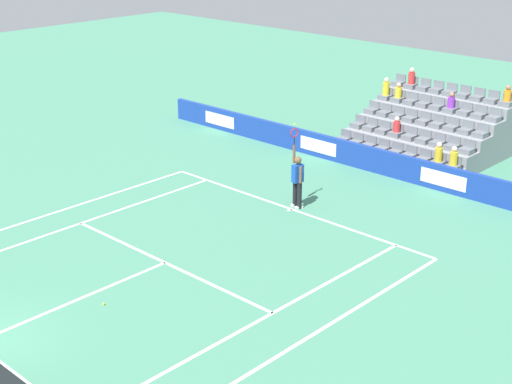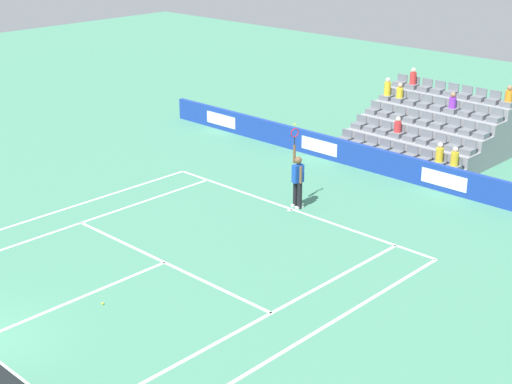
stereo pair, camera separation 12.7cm
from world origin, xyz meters
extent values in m
cube|color=white|center=(0.00, -11.89, 0.00)|extent=(10.97, 0.10, 0.01)
cube|color=white|center=(0.00, -6.40, 0.00)|extent=(8.23, 0.10, 0.01)
cube|color=white|center=(0.00, -3.20, 0.00)|extent=(0.10, 6.40, 0.01)
cube|color=white|center=(4.12, -5.95, 0.00)|extent=(0.10, 11.89, 0.01)
cube|color=white|center=(-4.12, -5.95, 0.00)|extent=(0.10, 11.89, 0.01)
cube|color=white|center=(5.49, -5.95, 0.00)|extent=(0.10, 11.89, 0.01)
cube|color=white|center=(-5.49, -5.95, 0.00)|extent=(0.10, 11.89, 0.01)
cube|color=white|center=(0.00, -11.79, 0.00)|extent=(0.10, 0.20, 0.01)
cube|color=#193899|center=(0.00, -16.85, 0.47)|extent=(22.48, 0.20, 0.94)
cube|color=white|center=(-2.81, -16.74, 0.47)|extent=(1.80, 0.01, 0.53)
cube|color=white|center=(2.81, -16.74, 0.47)|extent=(1.80, 0.01, 0.53)
cube|color=white|center=(8.43, -16.74, 0.47)|extent=(1.80, 0.01, 0.53)
cylinder|color=black|center=(-0.12, -12.13, 0.45)|extent=(0.16, 0.16, 0.90)
cylinder|color=black|center=(0.11, -12.19, 0.45)|extent=(0.16, 0.16, 0.90)
cube|color=white|center=(-0.12, -12.13, 0.04)|extent=(0.18, 0.28, 0.08)
cube|color=white|center=(0.11, -12.19, 0.04)|extent=(0.18, 0.28, 0.08)
cube|color=#1947B2|center=(-0.01, -12.16, 1.20)|extent=(0.30, 0.40, 0.60)
sphere|color=brown|center=(-0.01, -12.16, 1.66)|extent=(0.24, 0.24, 0.24)
cylinder|color=brown|center=(0.21, -12.21, 1.81)|extent=(0.09, 0.09, 0.62)
cylinder|color=brown|center=(-0.21, -12.06, 1.22)|extent=(0.09, 0.09, 0.56)
cylinder|color=black|center=(0.21, -12.21, 2.26)|extent=(0.04, 0.04, 0.28)
torus|color=red|center=(0.21, -12.21, 2.54)|extent=(0.10, 0.31, 0.31)
sphere|color=#D1E533|center=(0.21, -12.21, 2.82)|extent=(0.07, 0.07, 0.07)
cube|color=gray|center=(0.00, -17.93, 0.21)|extent=(5.58, 0.95, 0.42)
cube|color=slate|center=(-2.48, -17.93, 0.52)|extent=(0.48, 0.44, 0.20)
cube|color=slate|center=(-2.48, -18.13, 0.77)|extent=(0.48, 0.04, 0.30)
cube|color=slate|center=(-1.86, -17.93, 0.52)|extent=(0.48, 0.44, 0.20)
cube|color=slate|center=(-1.86, -18.13, 0.77)|extent=(0.48, 0.04, 0.30)
cube|color=slate|center=(-1.24, -17.93, 0.52)|extent=(0.48, 0.44, 0.20)
cube|color=slate|center=(-1.24, -18.13, 0.77)|extent=(0.48, 0.04, 0.30)
cube|color=slate|center=(-0.62, -17.93, 0.52)|extent=(0.48, 0.44, 0.20)
cube|color=slate|center=(-0.62, -18.13, 0.77)|extent=(0.48, 0.04, 0.30)
cube|color=slate|center=(0.00, -17.93, 0.52)|extent=(0.48, 0.44, 0.20)
cube|color=slate|center=(0.00, -18.13, 0.77)|extent=(0.48, 0.04, 0.30)
cube|color=slate|center=(0.62, -17.93, 0.52)|extent=(0.48, 0.44, 0.20)
cube|color=slate|center=(0.62, -18.13, 0.77)|extent=(0.48, 0.04, 0.30)
cube|color=slate|center=(1.24, -17.93, 0.52)|extent=(0.48, 0.44, 0.20)
cube|color=slate|center=(1.24, -18.13, 0.77)|extent=(0.48, 0.04, 0.30)
cube|color=slate|center=(1.86, -17.93, 0.52)|extent=(0.48, 0.44, 0.20)
cube|color=slate|center=(1.86, -18.13, 0.77)|extent=(0.48, 0.04, 0.30)
cube|color=slate|center=(2.48, -17.93, 0.52)|extent=(0.48, 0.44, 0.20)
cube|color=slate|center=(2.48, -18.13, 0.77)|extent=(0.48, 0.04, 0.30)
cube|color=gray|center=(0.00, -18.88, 0.42)|extent=(5.58, 0.95, 0.84)
cube|color=slate|center=(-2.48, -18.88, 0.94)|extent=(0.48, 0.44, 0.20)
cube|color=slate|center=(-2.48, -19.08, 1.19)|extent=(0.48, 0.04, 0.30)
cube|color=slate|center=(-1.86, -18.88, 0.94)|extent=(0.48, 0.44, 0.20)
cube|color=slate|center=(-1.86, -19.08, 1.19)|extent=(0.48, 0.04, 0.30)
cube|color=slate|center=(-1.24, -18.88, 0.94)|extent=(0.48, 0.44, 0.20)
cube|color=slate|center=(-1.24, -19.08, 1.19)|extent=(0.48, 0.04, 0.30)
cube|color=slate|center=(-0.62, -18.88, 0.94)|extent=(0.48, 0.44, 0.20)
cube|color=slate|center=(-0.62, -19.08, 1.19)|extent=(0.48, 0.04, 0.30)
cube|color=slate|center=(0.00, -18.88, 0.94)|extent=(0.48, 0.44, 0.20)
cube|color=slate|center=(0.00, -19.08, 1.19)|extent=(0.48, 0.04, 0.30)
cube|color=slate|center=(0.62, -18.88, 0.94)|extent=(0.48, 0.44, 0.20)
cube|color=slate|center=(0.62, -19.08, 1.19)|extent=(0.48, 0.04, 0.30)
cube|color=slate|center=(1.24, -18.88, 0.94)|extent=(0.48, 0.44, 0.20)
cube|color=slate|center=(1.24, -19.08, 1.19)|extent=(0.48, 0.04, 0.30)
cube|color=slate|center=(1.86, -18.88, 0.94)|extent=(0.48, 0.44, 0.20)
cube|color=slate|center=(1.86, -19.08, 1.19)|extent=(0.48, 0.04, 0.30)
cube|color=slate|center=(2.48, -18.88, 0.94)|extent=(0.48, 0.44, 0.20)
cube|color=slate|center=(2.48, -19.08, 1.19)|extent=(0.48, 0.04, 0.30)
cube|color=gray|center=(0.00, -19.83, 0.63)|extent=(5.58, 0.95, 1.26)
cube|color=slate|center=(-2.48, -19.83, 1.36)|extent=(0.48, 0.44, 0.20)
cube|color=slate|center=(-2.48, -20.03, 1.61)|extent=(0.48, 0.04, 0.30)
cube|color=slate|center=(-1.86, -19.83, 1.36)|extent=(0.48, 0.44, 0.20)
cube|color=slate|center=(-1.86, -20.03, 1.61)|extent=(0.48, 0.04, 0.30)
cube|color=slate|center=(-1.24, -19.83, 1.36)|extent=(0.48, 0.44, 0.20)
cube|color=slate|center=(-1.24, -20.03, 1.61)|extent=(0.48, 0.04, 0.30)
cube|color=slate|center=(-0.62, -19.83, 1.36)|extent=(0.48, 0.44, 0.20)
cube|color=slate|center=(-0.62, -20.03, 1.61)|extent=(0.48, 0.04, 0.30)
cube|color=slate|center=(0.00, -19.83, 1.36)|extent=(0.48, 0.44, 0.20)
cube|color=slate|center=(0.00, -20.03, 1.61)|extent=(0.48, 0.04, 0.30)
cube|color=slate|center=(0.62, -19.83, 1.36)|extent=(0.48, 0.44, 0.20)
cube|color=slate|center=(0.62, -20.03, 1.61)|extent=(0.48, 0.04, 0.30)
cube|color=slate|center=(1.24, -19.83, 1.36)|extent=(0.48, 0.44, 0.20)
cube|color=slate|center=(1.24, -20.03, 1.61)|extent=(0.48, 0.04, 0.30)
cube|color=slate|center=(1.86, -19.83, 1.36)|extent=(0.48, 0.44, 0.20)
cube|color=slate|center=(1.86, -20.03, 1.61)|extent=(0.48, 0.04, 0.30)
cube|color=slate|center=(2.48, -19.83, 1.36)|extent=(0.48, 0.44, 0.20)
cube|color=slate|center=(2.48, -20.03, 1.61)|extent=(0.48, 0.04, 0.30)
cube|color=gray|center=(0.00, -20.78, 0.84)|extent=(5.58, 0.95, 1.68)
cube|color=slate|center=(-2.48, -20.78, 1.78)|extent=(0.48, 0.44, 0.20)
cube|color=slate|center=(-2.48, -20.98, 2.03)|extent=(0.48, 0.04, 0.30)
cube|color=slate|center=(-1.86, -20.78, 1.78)|extent=(0.48, 0.44, 0.20)
cube|color=slate|center=(-1.86, -20.98, 2.03)|extent=(0.48, 0.04, 0.30)
cube|color=slate|center=(-1.24, -20.78, 1.78)|extent=(0.48, 0.44, 0.20)
cube|color=slate|center=(-1.24, -20.98, 2.03)|extent=(0.48, 0.04, 0.30)
cube|color=slate|center=(-0.62, -20.78, 1.78)|extent=(0.48, 0.44, 0.20)
cube|color=slate|center=(-0.62, -20.98, 2.03)|extent=(0.48, 0.04, 0.30)
cube|color=slate|center=(0.00, -20.78, 1.78)|extent=(0.48, 0.44, 0.20)
cube|color=slate|center=(0.00, -20.98, 2.03)|extent=(0.48, 0.04, 0.30)
cube|color=slate|center=(0.62, -20.78, 1.78)|extent=(0.48, 0.44, 0.20)
cube|color=slate|center=(0.62, -20.98, 2.03)|extent=(0.48, 0.04, 0.30)
cube|color=slate|center=(1.24, -20.78, 1.78)|extent=(0.48, 0.44, 0.20)
cube|color=slate|center=(1.24, -20.98, 2.03)|extent=(0.48, 0.04, 0.30)
cube|color=slate|center=(1.86, -20.78, 1.78)|extent=(0.48, 0.44, 0.20)
cube|color=slate|center=(1.86, -20.98, 2.03)|extent=(0.48, 0.04, 0.30)
cube|color=slate|center=(2.48, -20.78, 1.78)|extent=(0.48, 0.44, 0.20)
cube|color=slate|center=(2.48, -20.98, 2.03)|extent=(0.48, 0.04, 0.30)
cube|color=gray|center=(0.00, -21.73, 1.05)|extent=(5.58, 0.95, 2.10)
cube|color=slate|center=(-2.48, -21.73, 2.20)|extent=(0.48, 0.44, 0.20)
cube|color=slate|center=(-2.48, -21.93, 2.45)|extent=(0.48, 0.04, 0.30)
cube|color=slate|center=(-1.86, -21.73, 2.20)|extent=(0.48, 0.44, 0.20)
cube|color=slate|center=(-1.86, -21.93, 2.45)|extent=(0.48, 0.04, 0.30)
cube|color=slate|center=(-1.24, -21.73, 2.20)|extent=(0.48, 0.44, 0.20)
cube|color=slate|center=(-1.24, -21.93, 2.45)|extent=(0.48, 0.04, 0.30)
cube|color=slate|center=(-0.62, -21.73, 2.20)|extent=(0.48, 0.44, 0.20)
cube|color=slate|center=(-0.62, -21.93, 2.45)|extent=(0.48, 0.04, 0.30)
cube|color=slate|center=(0.00, -21.73, 2.20)|extent=(0.48, 0.44, 0.20)
cube|color=slate|center=(0.00, -21.93, 2.45)|extent=(0.48, 0.04, 0.30)
cube|color=slate|center=(0.62, -21.73, 2.20)|extent=(0.48, 0.44, 0.20)
cube|color=slate|center=(0.62, -21.93, 2.45)|extent=(0.48, 0.04, 0.30)
cube|color=slate|center=(1.24, -21.73, 2.20)|extent=(0.48, 0.44, 0.20)
cube|color=slate|center=(1.24, -21.93, 2.45)|extent=(0.48, 0.04, 0.30)
cube|color=slate|center=(1.86, -21.73, 2.20)|extent=(0.48, 0.44, 0.20)
cube|color=slate|center=(1.86, -21.93, 2.45)|extent=(0.48, 0.04, 0.30)
cube|color=slate|center=(2.48, -21.73, 2.20)|extent=(0.48, 0.44, 0.20)
cube|color=slate|center=(2.48, -21.93, 2.45)|extent=(0.48, 0.04, 0.30)
cylinder|color=red|center=(0.62, -18.93, 1.25)|extent=(0.28, 0.28, 0.42)
sphere|color=beige|center=(0.62, -18.93, 1.56)|extent=(0.20, 0.20, 0.20)
cylinder|color=yellow|center=(2.48, -20.83, 2.15)|extent=(0.28, 0.28, 0.55)
sphere|color=beige|center=(2.48, -20.83, 2.53)|extent=(0.20, 0.20, 0.20)
cylinder|color=yellow|center=(1.86, -20.83, 2.09)|extent=(0.28, 0.28, 0.42)
sphere|color=#D3A884|center=(1.86, -20.83, 2.40)|extent=(0.20, 0.20, 0.20)
cylinder|color=yellow|center=(-2.48, -17.98, 0.87)|extent=(0.28, 0.28, 0.50)
sphere|color=beige|center=(-2.48, -17.98, 1.22)|extent=(0.20, 0.20, 0.20)
cylinder|color=orange|center=(-2.48, -21.78, 2.52)|extent=(0.28, 0.28, 0.44)
sphere|color=#9E7251|center=(-2.48, -21.78, 2.84)|extent=(0.20, 0.20, 0.20)
cylinder|color=yellow|center=(-1.86, -17.98, 0.88)|extent=(0.28, 0.28, 0.53)
sphere|color=beige|center=(-1.86, -17.98, 1.25)|extent=(0.20, 0.20, 0.20)
cylinder|color=purple|center=(-0.62, -20.83, 2.10)|extent=(0.28, 0.28, 0.43)
sphere|color=#9E7251|center=(-0.62, -20.83, 2.41)|extent=(0.20, 0.20, 0.20)
cylinder|color=red|center=(1.86, -21.78, 2.55)|extent=(0.28, 0.28, 0.49)
sphere|color=beige|center=(1.86, -21.78, 2.89)|extent=(0.20, 0.20, 0.20)
sphere|color=#D1E533|center=(-0.71, -3.75, 0.03)|extent=(0.07, 0.07, 0.07)
camera|label=1|loc=(-15.21, 5.98, 9.63)|focal=53.47mm
camera|label=2|loc=(-15.30, 5.89, 9.63)|focal=53.47mm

